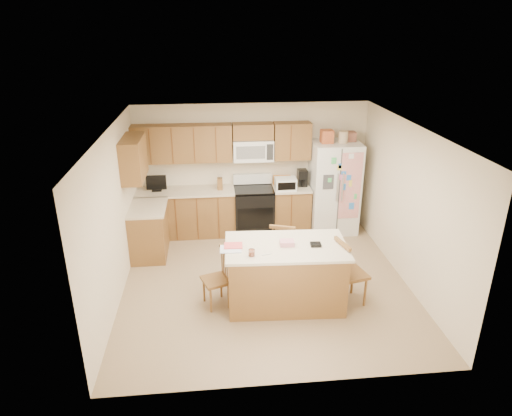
{
  "coord_description": "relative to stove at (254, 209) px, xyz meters",
  "views": [
    {
      "loc": [
        -0.8,
        -6.33,
        3.93
      ],
      "look_at": [
        -0.12,
        0.35,
        1.16
      ],
      "focal_mm": 32.0,
      "sensor_mm": 36.0,
      "label": 1
    }
  ],
  "objects": [
    {
      "name": "stove",
      "position": [
        0.0,
        0.0,
        0.0
      ],
      "size": [
        0.76,
        0.65,
        1.13
      ],
      "color": "black",
      "rests_on": "ground"
    },
    {
      "name": "island",
      "position": [
        0.22,
        -2.52,
        0.01
      ],
      "size": [
        1.84,
        1.1,
        1.04
      ],
      "color": "brown",
      "rests_on": "ground"
    },
    {
      "name": "cabinetry",
      "position": [
        -0.98,
        -0.15,
        0.44
      ],
      "size": [
        3.36,
        1.56,
        2.15
      ],
      "color": "brown",
      "rests_on": "ground"
    },
    {
      "name": "refrigerator",
      "position": [
        1.57,
        -0.06,
        0.45
      ],
      "size": [
        0.9,
        0.79,
        2.04
      ],
      "color": "white",
      "rests_on": "ground"
    },
    {
      "name": "windsor_chair_right",
      "position": [
        1.16,
        -2.61,
        0.01
      ],
      "size": [
        0.52,
        0.53,
        1.03
      ],
      "color": "brown",
      "rests_on": "ground"
    },
    {
      "name": "room_shell",
      "position": [
        0.0,
        -1.94,
        0.97
      ],
      "size": [
        4.6,
        4.6,
        2.52
      ],
      "color": "beige",
      "rests_on": "ground"
    },
    {
      "name": "ground",
      "position": [
        0.0,
        -1.94,
        -0.47
      ],
      "size": [
        4.5,
        4.5,
        0.0
      ],
      "primitive_type": "plane",
      "color": "#90784F",
      "rests_on": "ground"
    },
    {
      "name": "windsor_chair_back",
      "position": [
        0.3,
        -1.79,
        -0.01
      ],
      "size": [
        0.53,
        0.51,
        0.98
      ],
      "color": "brown",
      "rests_on": "ground"
    },
    {
      "name": "windsor_chair_left",
      "position": [
        -0.78,
        -2.48,
        -0.05
      ],
      "size": [
        0.47,
        0.48,
        0.89
      ],
      "color": "brown",
      "rests_on": "ground"
    }
  ]
}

